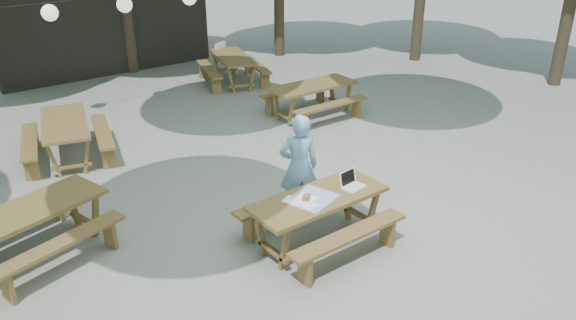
# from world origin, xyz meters

# --- Properties ---
(ground) EXTENTS (80.00, 80.00, 0.00)m
(ground) POSITION_xyz_m (0.00, 0.00, 0.00)
(ground) COLOR slate
(ground) RESTS_ON ground
(pavilion) EXTENTS (6.00, 3.00, 2.80)m
(pavilion) POSITION_xyz_m (0.50, 10.50, 1.40)
(pavilion) COLOR black
(pavilion) RESTS_ON ground
(main_picnic_table) EXTENTS (2.00, 1.58, 0.75)m
(main_picnic_table) POSITION_xyz_m (-0.49, -1.04, 0.39)
(main_picnic_table) COLOR #4F3B1C
(main_picnic_table) RESTS_ON ground
(picnic_table_nw) EXTENTS (2.26, 2.04, 0.75)m
(picnic_table_nw) POSITION_xyz_m (-3.80, 1.05, 0.39)
(picnic_table_nw) COLOR #4F3B1C
(picnic_table_nw) RESTS_ON ground
(picnic_table_ne) EXTENTS (2.02, 1.62, 0.75)m
(picnic_table_ne) POSITION_xyz_m (2.78, 3.04, 0.39)
(picnic_table_ne) COLOR #4F3B1C
(picnic_table_ne) RESTS_ON ground
(picnic_table_far_w) EXTENTS (2.01, 2.24, 0.75)m
(picnic_table_far_w) POSITION_xyz_m (-2.39, 4.07, 0.39)
(picnic_table_far_w) COLOR #4F3B1C
(picnic_table_far_w) RESTS_ON ground
(picnic_table_far_e) EXTENTS (2.07, 2.28, 0.75)m
(picnic_table_far_e) POSITION_xyz_m (2.70, 6.28, 0.39)
(picnic_table_far_e) COLOR #4F3B1C
(picnic_table_far_e) RESTS_ON ground
(woman) EXTENTS (0.72, 0.61, 1.67)m
(woman) POSITION_xyz_m (-0.23, -0.26, 0.84)
(woman) COLOR #78B1DA
(woman) RESTS_ON ground
(plastic_chair) EXTENTS (0.57, 0.57, 0.90)m
(plastic_chair) POSITION_xyz_m (2.97, 7.08, 0.26)
(plastic_chair) COLOR white
(plastic_chair) RESTS_ON ground
(laptop) EXTENTS (0.36, 0.30, 0.24)m
(laptop) POSITION_xyz_m (0.08, -1.09, 0.81)
(laptop) COLOR white
(laptop) RESTS_ON main_picnic_table
(tabletop_clutter) EXTENTS (0.79, 0.72, 0.08)m
(tabletop_clutter) POSITION_xyz_m (-0.63, -1.03, 0.76)
(tabletop_clutter) COLOR blue
(tabletop_clutter) RESTS_ON main_picnic_table
(paper_lanterns) EXTENTS (9.00, 0.34, 0.38)m
(paper_lanterns) POSITION_xyz_m (-0.19, 6.00, 2.40)
(paper_lanterns) COLOR black
(paper_lanterns) RESTS_ON ground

